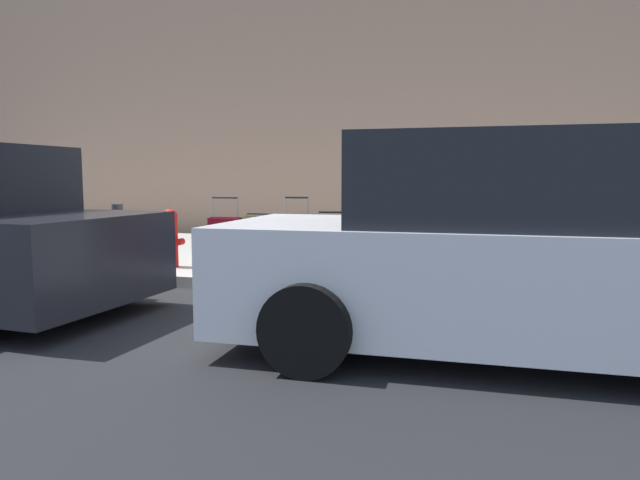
# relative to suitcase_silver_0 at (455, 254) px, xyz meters

# --- Properties ---
(ground_plane) EXTENTS (40.00, 40.00, 0.00)m
(ground_plane) POSITION_rel_suitcase_silver_0_xyz_m (2.84, 0.71, -0.45)
(ground_plane) COLOR black
(sidewalk_curb) EXTENTS (18.00, 5.00, 0.14)m
(sidewalk_curb) POSITION_rel_suitcase_silver_0_xyz_m (2.84, -1.79, -0.38)
(sidewalk_curb) COLOR #ADA89E
(sidewalk_curb) RESTS_ON ground_plane
(building_facade_sidewalk_side) EXTENTS (24.00, 3.00, 8.09)m
(building_facade_sidewalk_side) POSITION_rel_suitcase_silver_0_xyz_m (2.84, -6.32, 3.59)
(building_facade_sidewalk_side) COLOR #9E7A60
(building_facade_sidewalk_side) RESTS_ON ground_plane
(suitcase_silver_0) EXTENTS (0.35, 0.19, 0.68)m
(suitcase_silver_0) POSITION_rel_suitcase_silver_0_xyz_m (0.00, 0.00, 0.00)
(suitcase_silver_0) COLOR #9EA0A8
(suitcase_silver_0) RESTS_ON sidewalk_curb
(suitcase_black_1) EXTENTS (0.50, 0.22, 0.99)m
(suitcase_black_1) POSITION_rel_suitcase_silver_0_xyz_m (0.51, 0.01, 0.08)
(suitcase_black_1) COLOR black
(suitcase_black_1) RESTS_ON sidewalk_curb
(suitcase_red_2) EXTENTS (0.36, 0.27, 0.75)m
(suitcase_red_2) POSITION_rel_suitcase_silver_0_xyz_m (1.03, 0.01, 0.03)
(suitcase_red_2) COLOR red
(suitcase_red_2) RESTS_ON sidewalk_curb
(suitcase_navy_3) EXTENTS (0.41, 0.27, 0.80)m
(suitcase_navy_3) POSITION_rel_suitcase_silver_0_xyz_m (1.49, 0.06, -0.03)
(suitcase_navy_3) COLOR navy
(suitcase_navy_3) RESTS_ON sidewalk_curb
(suitcase_teal_4) EXTENTS (0.37, 0.23, 0.97)m
(suitcase_teal_4) POSITION_rel_suitcase_silver_0_xyz_m (1.96, 0.03, 0.01)
(suitcase_teal_4) COLOR #0F606B
(suitcase_teal_4) RESTS_ON sidewalk_curb
(suitcase_olive_5) EXTENTS (0.44, 0.21, 0.76)m
(suitcase_olive_5) POSITION_rel_suitcase_silver_0_xyz_m (2.45, 0.05, 0.04)
(suitcase_olive_5) COLOR #59601E
(suitcase_olive_5) RESTS_ON sidewalk_curb
(suitcase_maroon_6) EXTENTS (0.42, 0.23, 0.96)m
(suitcase_maroon_6) POSITION_rel_suitcase_silver_0_xyz_m (2.96, -0.01, 0.03)
(suitcase_maroon_6) COLOR maroon
(suitcase_maroon_6) RESTS_ON sidewalk_curb
(fire_hydrant) EXTENTS (0.39, 0.21, 0.79)m
(fire_hydrant) POSITION_rel_suitcase_silver_0_xyz_m (3.76, 0.05, 0.10)
(fire_hydrant) COLOR red
(fire_hydrant) RESTS_ON sidewalk_curb
(bollard_post) EXTENTS (0.15, 0.15, 0.85)m
(bollard_post) POSITION_rel_suitcase_silver_0_xyz_m (4.46, 0.20, 0.12)
(bollard_post) COLOR #333338
(bollard_post) RESTS_ON sidewalk_curb
(parking_meter) EXTENTS (0.12, 0.09, 1.27)m
(parking_meter) POSITION_rel_suitcase_silver_0_xyz_m (-1.28, -0.20, 0.52)
(parking_meter) COLOR slate
(parking_meter) RESTS_ON sidewalk_curb
(parked_car_white_0) EXTENTS (4.47, 2.02, 1.65)m
(parked_car_white_0) POSITION_rel_suitcase_silver_0_xyz_m (-0.55, 2.38, 0.32)
(parked_car_white_0) COLOR silver
(parked_car_white_0) RESTS_ON ground_plane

